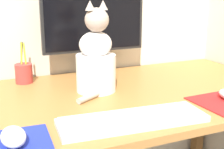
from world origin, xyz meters
TOP-DOWN VIEW (x-y plane):
  - desk at (0.00, 0.00)m, footprint 1.48×0.75m
  - monitor at (0.03, 0.28)m, footprint 0.47×0.17m
  - keyboard at (-0.05, -0.26)m, footprint 0.45×0.17m
  - mousepad_left at (-0.40, -0.26)m, footprint 0.21×0.19m
  - computer_mouse_left at (-0.39, -0.27)m, footprint 0.06×0.11m
  - cat at (-0.04, 0.07)m, footprint 0.20×0.22m
  - pen_cup at (-0.28, 0.29)m, footprint 0.07×0.07m

SIDE VIEW (x-z plane):
  - desk at x=0.00m, z-range 0.27..0.99m
  - mousepad_left at x=-0.40m, z-range 0.71..0.72m
  - keyboard at x=-0.05m, z-range 0.71..0.74m
  - computer_mouse_left at x=-0.39m, z-range 0.72..0.76m
  - pen_cup at x=-0.28m, z-range 0.67..0.84m
  - cat at x=-0.04m, z-range 0.67..1.02m
  - monitor at x=0.03m, z-range 0.74..1.17m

